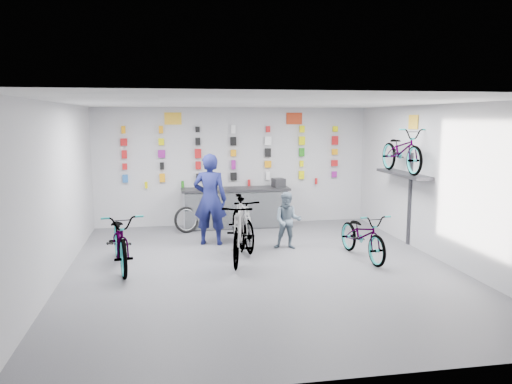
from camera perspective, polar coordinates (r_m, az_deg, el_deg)
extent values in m
plane|color=#4F4F54|center=(9.25, 0.67, -8.73)|extent=(8.00, 8.00, 0.00)
plane|color=white|center=(8.84, 0.71, 10.17)|extent=(8.00, 8.00, 0.00)
plane|color=silver|center=(12.85, -2.63, 2.94)|extent=(7.00, 0.00, 7.00)
plane|color=silver|center=(5.12, 9.08, -5.63)|extent=(7.00, 0.00, 7.00)
plane|color=silver|center=(8.97, -21.86, -0.07)|extent=(0.00, 8.00, 8.00)
plane|color=silver|center=(10.17, 20.45, 0.95)|extent=(0.00, 8.00, 8.00)
cube|color=black|center=(12.56, -2.33, -2.03)|extent=(2.60, 0.60, 0.90)
cube|color=silver|center=(12.26, -2.14, -2.14)|extent=(2.60, 0.02, 0.90)
cube|color=silver|center=(12.15, -8.23, -2.32)|extent=(0.04, 0.04, 0.96)
cube|color=silver|center=(12.50, 3.77, -1.95)|extent=(0.04, 0.04, 0.96)
cube|color=black|center=(12.47, -2.35, 0.32)|extent=(2.70, 0.66, 0.06)
cube|color=#225DAC|center=(12.75, -14.71, 1.49)|extent=(0.13, 0.06, 0.19)
cube|color=orange|center=(12.70, -10.66, 1.60)|extent=(0.14, 0.06, 0.21)
cube|color=black|center=(12.73, -6.60, 1.70)|extent=(0.11, 0.06, 0.18)
cube|color=black|center=(12.81, -2.58, 1.80)|extent=(0.16, 0.06, 0.20)
cube|color=white|center=(12.96, 1.37, 1.88)|extent=(0.09, 0.06, 0.21)
cube|color=#E8E500|center=(13.16, 5.22, 1.95)|extent=(0.14, 0.06, 0.21)
cube|color=#88157D|center=(13.43, 8.93, 2.01)|extent=(0.13, 0.06, 0.16)
cube|color=red|center=(12.72, -14.76, 2.84)|extent=(0.11, 0.06, 0.15)
cube|color=black|center=(12.67, -10.70, 2.95)|extent=(0.10, 0.06, 0.18)
cube|color=red|center=(12.69, -6.63, 3.05)|extent=(0.13, 0.06, 0.20)
cube|color=#88157D|center=(12.78, -2.59, 3.13)|extent=(0.10, 0.06, 0.23)
cube|color=orange|center=(12.93, 1.37, 3.20)|extent=(0.17, 0.06, 0.17)
cube|color=#E8E500|center=(13.13, 5.23, 3.25)|extent=(0.09, 0.06, 0.15)
cube|color=red|center=(13.40, 8.96, 3.28)|extent=(0.17, 0.06, 0.16)
cube|color=red|center=(12.69, -14.81, 4.18)|extent=(0.12, 0.06, 0.20)
cube|color=#88157D|center=(12.65, -10.73, 4.30)|extent=(0.18, 0.06, 0.19)
cube|color=red|center=(12.67, -6.65, 4.40)|extent=(0.16, 0.06, 0.23)
cube|color=orange|center=(12.75, -2.60, 4.47)|extent=(0.14, 0.06, 0.17)
cube|color=black|center=(12.90, 1.38, 4.53)|extent=(0.15, 0.06, 0.22)
cube|color=#1F7915|center=(13.11, 5.25, 4.56)|extent=(0.14, 0.06, 0.22)
cube|color=orange|center=(13.37, 8.99, 4.56)|extent=(0.15, 0.06, 0.15)
cube|color=red|center=(12.67, -14.86, 5.54)|extent=(0.16, 0.06, 0.18)
cube|color=#E8E500|center=(12.63, -10.77, 5.66)|extent=(0.13, 0.06, 0.17)
cube|color=black|center=(12.65, -6.67, 5.76)|extent=(0.12, 0.06, 0.19)
cube|color=black|center=(12.74, -2.61, 5.82)|extent=(0.15, 0.06, 0.22)
cube|color=white|center=(12.88, 1.38, 5.86)|extent=(0.17, 0.06, 0.22)
cube|color=#E8E500|center=(13.09, 5.27, 5.87)|extent=(0.15, 0.06, 0.22)
cube|color=red|center=(13.36, 9.02, 5.85)|extent=(0.17, 0.06, 0.23)
cube|color=orange|center=(12.66, -14.91, 6.89)|extent=(0.09, 0.06, 0.18)
cube|color=orange|center=(12.62, -10.81, 7.02)|extent=(0.10, 0.06, 0.18)
cube|color=black|center=(12.64, -6.70, 7.11)|extent=(0.11, 0.06, 0.14)
cube|color=white|center=(12.73, -2.62, 7.17)|extent=(0.11, 0.06, 0.21)
cube|color=red|center=(12.87, 1.39, 7.19)|extent=(0.11, 0.06, 0.16)
cube|color=#E8E500|center=(13.08, 5.29, 7.18)|extent=(0.13, 0.06, 0.18)
cube|color=#E8E500|center=(13.35, 9.05, 7.14)|extent=(0.13, 0.06, 0.14)
cylinder|color=#E8E500|center=(12.72, -12.44, 0.78)|extent=(0.07, 0.07, 0.16)
cylinder|color=#1F7915|center=(12.71, -8.39, 0.89)|extent=(0.07, 0.07, 0.16)
cylinder|color=red|center=(12.87, -0.80, 1.07)|extent=(0.07, 0.07, 0.16)
cylinder|color=white|center=(13.04, 3.11, 1.16)|extent=(0.07, 0.07, 0.16)
cylinder|color=red|center=(13.27, 6.89, 1.24)|extent=(0.07, 0.07, 0.16)
cube|color=#333338|center=(11.12, 16.46, 1.99)|extent=(0.38, 1.90, 0.06)
cube|color=#333338|center=(11.27, 17.16, -0.78)|extent=(0.04, 0.10, 2.00)
cube|color=yellow|center=(12.67, -9.47, 8.28)|extent=(0.42, 0.02, 0.30)
cube|color=#B93819|center=(13.08, 4.39, 8.37)|extent=(0.42, 0.02, 0.30)
cube|color=yellow|center=(11.14, 17.53, 7.63)|extent=(0.02, 0.40, 0.30)
imported|color=gray|center=(9.49, -15.20, -5.24)|extent=(1.06, 2.14, 1.08)
imported|color=gray|center=(9.58, -1.93, -4.47)|extent=(1.00, 2.05, 1.19)
imported|color=gray|center=(10.01, 12.11, -4.82)|extent=(0.80, 1.83, 0.94)
imported|color=gray|center=(10.58, -1.55, -3.44)|extent=(0.69, 1.89, 1.11)
imported|color=gray|center=(11.05, 16.34, 4.58)|extent=(0.63, 1.80, 0.95)
imported|color=#13174A|center=(10.81, -5.27, -0.84)|extent=(0.82, 0.64, 1.99)
imported|color=slate|center=(10.49, 3.65, -3.29)|extent=(0.69, 0.60, 1.20)
torus|color=black|center=(12.11, -7.95, -3.17)|extent=(0.65, 0.40, 0.63)
torus|color=silver|center=(12.11, -7.95, -3.17)|extent=(0.52, 0.30, 0.51)
cube|color=black|center=(12.65, 2.59, 1.07)|extent=(0.33, 0.35, 0.22)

